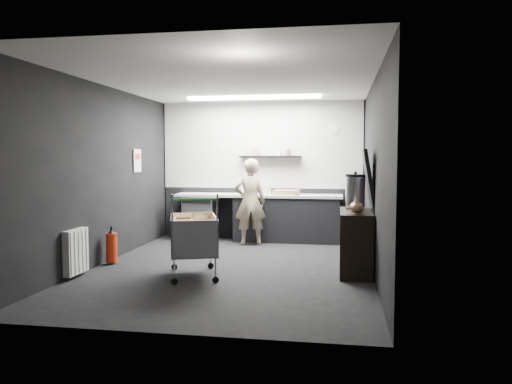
# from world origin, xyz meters

# --- Properties ---
(floor) EXTENTS (5.50, 5.50, 0.00)m
(floor) POSITION_xyz_m (0.00, 0.00, 0.00)
(floor) COLOR black
(floor) RESTS_ON ground
(ceiling) EXTENTS (5.50, 5.50, 0.00)m
(ceiling) POSITION_xyz_m (0.00, 0.00, 2.70)
(ceiling) COLOR silver
(ceiling) RESTS_ON wall_back
(wall_back) EXTENTS (5.50, 0.00, 5.50)m
(wall_back) POSITION_xyz_m (0.00, 2.75, 1.35)
(wall_back) COLOR black
(wall_back) RESTS_ON floor
(wall_front) EXTENTS (5.50, 0.00, 5.50)m
(wall_front) POSITION_xyz_m (0.00, -2.75, 1.35)
(wall_front) COLOR black
(wall_front) RESTS_ON floor
(wall_left) EXTENTS (0.00, 5.50, 5.50)m
(wall_left) POSITION_xyz_m (-2.00, 0.00, 1.35)
(wall_left) COLOR black
(wall_left) RESTS_ON floor
(wall_right) EXTENTS (0.00, 5.50, 5.50)m
(wall_right) POSITION_xyz_m (2.00, 0.00, 1.35)
(wall_right) COLOR black
(wall_right) RESTS_ON floor
(kitchen_wall_panel) EXTENTS (3.95, 0.02, 1.70)m
(kitchen_wall_panel) POSITION_xyz_m (0.00, 2.73, 1.85)
(kitchen_wall_panel) COLOR #B2B2AE
(kitchen_wall_panel) RESTS_ON wall_back
(dado_panel) EXTENTS (3.95, 0.02, 1.00)m
(dado_panel) POSITION_xyz_m (0.00, 2.73, 0.50)
(dado_panel) COLOR black
(dado_panel) RESTS_ON wall_back
(floating_shelf) EXTENTS (1.20, 0.22, 0.04)m
(floating_shelf) POSITION_xyz_m (0.20, 2.62, 1.62)
(floating_shelf) COLOR black
(floating_shelf) RESTS_ON wall_back
(wall_clock) EXTENTS (0.20, 0.03, 0.20)m
(wall_clock) POSITION_xyz_m (1.40, 2.72, 2.15)
(wall_clock) COLOR silver
(wall_clock) RESTS_ON wall_back
(poster) EXTENTS (0.02, 0.30, 0.40)m
(poster) POSITION_xyz_m (-1.98, 1.30, 1.55)
(poster) COLOR white
(poster) RESTS_ON wall_left
(poster_red_band) EXTENTS (0.02, 0.22, 0.10)m
(poster_red_band) POSITION_xyz_m (-1.98, 1.30, 1.62)
(poster_red_band) COLOR red
(poster_red_band) RESTS_ON poster
(radiator) EXTENTS (0.10, 0.50, 0.60)m
(radiator) POSITION_xyz_m (-1.94, -0.90, 0.35)
(radiator) COLOR silver
(radiator) RESTS_ON wall_left
(ceiling_strip) EXTENTS (2.40, 0.20, 0.04)m
(ceiling_strip) POSITION_xyz_m (0.00, 1.85, 2.67)
(ceiling_strip) COLOR white
(ceiling_strip) RESTS_ON ceiling
(prep_counter) EXTENTS (3.20, 0.61, 0.90)m
(prep_counter) POSITION_xyz_m (0.14, 2.42, 0.46)
(prep_counter) COLOR black
(prep_counter) RESTS_ON floor
(person) EXTENTS (0.66, 0.53, 1.59)m
(person) POSITION_xyz_m (-0.08, 1.97, 0.79)
(person) COLOR beige
(person) RESTS_ON floor
(shopping_cart) EXTENTS (0.90, 1.18, 1.10)m
(shopping_cart) POSITION_xyz_m (-0.41, -0.58, 0.53)
(shopping_cart) COLOR silver
(shopping_cart) RESTS_ON floor
(sideboard) EXTENTS (0.49, 1.15, 1.72)m
(sideboard) POSITION_xyz_m (1.78, 0.05, 0.55)
(sideboard) COLOR black
(sideboard) RESTS_ON floor
(fire_extinguisher) EXTENTS (0.16, 0.16, 0.54)m
(fire_extinguisher) POSITION_xyz_m (-1.85, -0.03, 0.26)
(fire_extinguisher) COLOR #B1240B
(fire_extinguisher) RESTS_ON floor
(cardboard_box) EXTENTS (0.51, 0.42, 0.09)m
(cardboard_box) POSITION_xyz_m (0.54, 2.37, 0.95)
(cardboard_box) COLOR #A17D56
(cardboard_box) RESTS_ON prep_counter
(pink_tub) EXTENTS (0.19, 0.19, 0.19)m
(pink_tub) POSITION_xyz_m (-0.30, 2.42, 0.99)
(pink_tub) COLOR beige
(pink_tub) RESTS_ON prep_counter
(white_container) EXTENTS (0.24, 0.21, 0.18)m
(white_container) POSITION_xyz_m (0.14, 2.37, 0.99)
(white_container) COLOR silver
(white_container) RESTS_ON prep_counter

